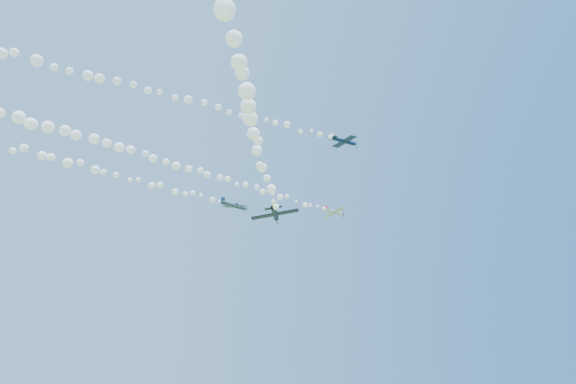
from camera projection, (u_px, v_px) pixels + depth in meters
name	position (u px, v px, depth m)	size (l,w,h in m)	color
plane_white	(335.00, 212.00, 119.80)	(6.54, 6.89, 1.80)	silver
smoke_trail_white	(199.00, 172.00, 96.87)	(69.75, 24.19, 2.81)	white
plane_navy	(344.00, 141.00, 96.08)	(6.43, 6.81, 1.98)	#0D1A3C
smoke_trail_navy	(118.00, 82.00, 77.12)	(82.93, 10.93, 2.58)	white
plane_grey	(234.00, 206.00, 99.20)	(6.65, 6.92, 2.17)	#343B4C
smoke_trail_grey	(18.00, 149.00, 74.80)	(73.19, 26.07, 3.07)	white
plane_black	(275.00, 214.00, 75.48)	(7.37, 7.05, 2.08)	black
smoke_trail_black	(232.00, 25.00, 35.88)	(35.43, 73.96, 2.94)	white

